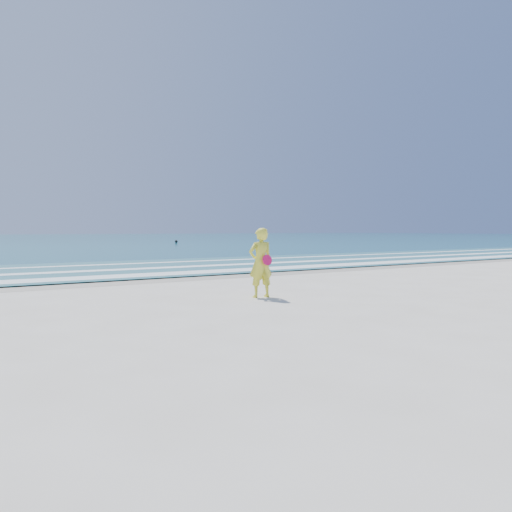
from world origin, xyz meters
TOP-DOWN VIEW (x-y plane):
  - ground at (0.00, 0.00)m, footprint 400.00×400.00m
  - wet_sand at (0.00, 9.00)m, footprint 400.00×2.40m
  - shallow at (0.00, 14.00)m, footprint 400.00×10.00m
  - foam_near at (0.00, 10.30)m, footprint 400.00×1.40m
  - foam_mid at (0.00, 13.20)m, footprint 400.00×0.90m
  - foam_far at (0.00, 16.50)m, footprint 400.00×0.60m
  - buoy at (19.55, 51.56)m, footprint 0.38×0.38m
  - woman at (0.14, 3.21)m, footprint 0.68×0.49m

SIDE VIEW (x-z plane):
  - ground at x=0.00m, z-range 0.00..0.00m
  - wet_sand at x=0.00m, z-range 0.00..0.00m
  - shallow at x=0.00m, z-range 0.04..0.05m
  - foam_near at x=0.00m, z-range 0.05..0.06m
  - foam_mid at x=0.00m, z-range 0.05..0.06m
  - foam_far at x=0.00m, z-range 0.05..0.06m
  - buoy at x=19.55m, z-range 0.04..0.42m
  - woman at x=0.14m, z-range 0.00..1.75m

